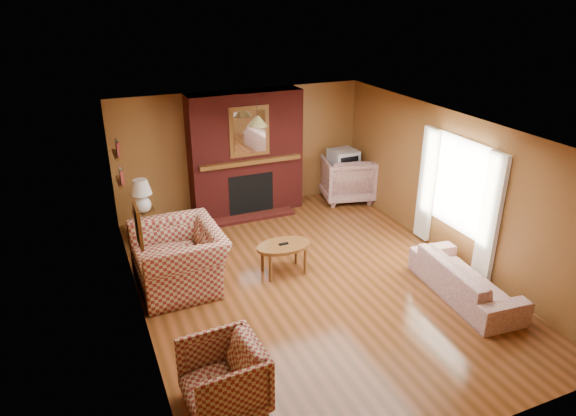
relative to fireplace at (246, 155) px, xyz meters
name	(u,v)px	position (x,y,z in m)	size (l,w,h in m)	color
floor	(311,282)	(0.00, -2.98, -1.18)	(6.50, 6.50, 0.00)	#4C2910
ceiling	(314,130)	(0.00, -2.98, 1.22)	(6.50, 6.50, 0.00)	silver
wall_back	(242,150)	(0.00, 0.27, 0.02)	(6.50, 6.50, 0.00)	brown
wall_front	(467,343)	(0.00, -6.23, 0.02)	(6.50, 6.50, 0.00)	brown
wall_left	(135,242)	(-2.50, -2.98, 0.02)	(6.50, 6.50, 0.00)	brown
wall_right	(452,186)	(2.50, -2.98, 0.02)	(6.50, 6.50, 0.00)	brown
fireplace	(246,155)	(0.00, 0.00, 0.00)	(2.20, 0.82, 2.40)	#521411
window_right	(457,195)	(2.45, -3.18, -0.06)	(0.10, 1.85, 2.00)	beige
bookshelf	(118,163)	(-2.44, -1.08, 0.48)	(0.09, 0.55, 0.71)	brown
botanical_print	(138,226)	(-2.47, -3.28, 0.37)	(0.05, 0.40, 0.50)	brown
pendant_light	(257,121)	(0.00, -0.68, 0.82)	(0.36, 0.36, 0.48)	black
plaid_loveseat	(179,258)	(-1.85, -2.28, -0.72)	(1.41, 1.23, 0.92)	maroon
plaid_armchair	(223,378)	(-1.95, -4.90, -0.80)	(0.81, 0.84, 0.76)	maroon
floral_sofa	(465,279)	(1.90, -4.19, -0.90)	(1.91, 0.75, 0.56)	beige
floral_armchair	(347,178)	(2.13, -0.21, -0.71)	(1.01, 1.04, 0.94)	beige
coffee_table	(284,248)	(-0.28, -2.55, -0.75)	(0.87, 0.54, 0.52)	brown
side_table	(145,226)	(-2.10, -0.53, -0.91)	(0.40, 0.40, 0.54)	brown
table_lamp	(141,195)	(-2.10, -0.53, -0.30)	(0.37, 0.37, 0.61)	white
tv_stand	(342,186)	(2.05, -0.18, -0.88)	(0.55, 0.50, 0.60)	black
crt_tv	(343,161)	(2.05, -0.19, -0.34)	(0.54, 0.54, 0.49)	#ABAEB3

